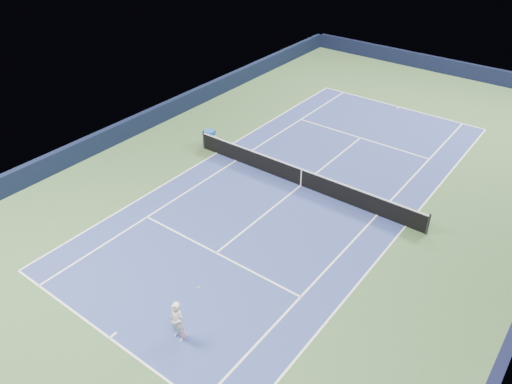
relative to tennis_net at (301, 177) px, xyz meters
The scene contains 18 objects.
ground 0.50m from the tennis_net, ahead, with size 40.00×40.00×0.00m, color #35542E.
wall_far 19.83m from the tennis_net, 90.00° to the left, with size 22.00×0.35×1.10m, color black.
wall_left 10.83m from the tennis_net, behind, with size 0.35×40.00×1.10m, color black.
court_surface 0.50m from the tennis_net, ahead, with size 10.97×23.77×0.01m, color navy.
baseline_far 11.90m from the tennis_net, 90.00° to the left, with size 10.97×0.08×0.00m, color white.
baseline_near 11.90m from the tennis_net, 90.00° to the right, with size 10.97×0.08×0.00m, color white.
sideline_doubles_right 5.51m from the tennis_net, ahead, with size 0.08×23.77×0.00m, color white.
sideline_doubles_left 5.51m from the tennis_net, behind, with size 0.08×23.77×0.00m, color white.
sideline_singles_right 4.14m from the tennis_net, ahead, with size 0.08×23.77×0.00m, color white.
sideline_singles_left 4.14m from the tennis_net, behind, with size 0.08×23.77×0.00m, color white.
service_line_far 6.42m from the tennis_net, 90.00° to the left, with size 8.23×0.08×0.00m, color white.
service_line_near 6.42m from the tennis_net, 90.00° to the right, with size 8.23×0.08×0.00m, color white.
center_service_line 0.50m from the tennis_net, ahead, with size 0.08×12.80×0.00m, color white.
center_mark_far 11.75m from the tennis_net, 90.00° to the left, with size 0.08×0.30×0.00m, color white.
center_mark_near 11.75m from the tennis_net, 90.00° to the right, with size 0.08×0.30×0.00m, color white.
tennis_net is the anchor object (origin of this frame).
sponsor_cube 6.41m from the tennis_net, behind, with size 0.63×0.58×0.92m.
tennis_player 10.64m from the tennis_net, 79.81° to the right, with size 0.75×1.23×1.64m.
Camera 1 is at (10.73, -17.90, 13.39)m, focal length 35.00 mm.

